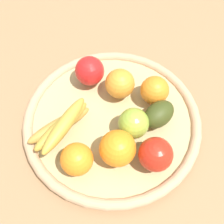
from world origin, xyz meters
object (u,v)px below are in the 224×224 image
at_px(apple_1, 90,71).
at_px(orange_1, 77,159).
at_px(orange_0, 118,148).
at_px(orange_3, 155,90).
at_px(avocado, 159,114).
at_px(apple_0, 156,154).
at_px(orange_2, 120,84).
at_px(banana_bunch, 62,125).
at_px(apple_2, 134,123).

bearing_deg(apple_1, orange_1, -34.50).
height_order(orange_0, orange_3, orange_0).
xyz_separation_m(avocado, orange_0, (0.03, -0.13, 0.01)).
height_order(avocado, orange_1, orange_1).
xyz_separation_m(orange_3, apple_0, (0.14, -0.10, 0.00)).
bearing_deg(orange_0, orange_1, -105.60).
xyz_separation_m(apple_1, orange_2, (0.08, 0.05, -0.00)).
xyz_separation_m(banana_bunch, apple_0, (0.17, 0.15, 0.01)).
relative_size(orange_2, avocado, 0.88).
xyz_separation_m(apple_1, apple_2, (0.19, 0.01, -0.00)).
bearing_deg(apple_0, orange_2, 170.73).
distance_m(orange_0, orange_1, 0.09).
bearing_deg(avocado, apple_2, -95.79).
height_order(orange_2, orange_1, orange_2).
relative_size(apple_1, orange_1, 1.07).
distance_m(avocado, apple_0, 0.11).
xyz_separation_m(orange_1, apple_0, (0.08, 0.15, 0.00)).
height_order(orange_2, banana_bunch, orange_2).
bearing_deg(orange_2, orange_3, 47.10).
bearing_deg(apple_0, banana_bunch, -139.99).
relative_size(avocado, apple_2, 1.18).
relative_size(banana_bunch, orange_1, 2.35).
xyz_separation_m(avocado, apple_0, (0.08, -0.07, 0.01)).
distance_m(avocado, apple_2, 0.07).
xyz_separation_m(orange_2, orange_1, (0.13, -0.19, -0.00)).
bearing_deg(orange_3, apple_1, -140.55).
relative_size(orange_2, orange_3, 1.05).
distance_m(apple_1, banana_bunch, 0.17).
distance_m(banana_bunch, orange_3, 0.25).
distance_m(orange_2, orange_1, 0.22).
xyz_separation_m(apple_1, orange_0, (0.23, -0.05, 0.00)).
bearing_deg(orange_0, apple_0, 50.62).
height_order(orange_2, apple_0, same).
bearing_deg(orange_1, apple_0, 63.03).
xyz_separation_m(orange_2, orange_0, (0.15, -0.10, 0.00)).
relative_size(orange_0, orange_1, 1.13).
bearing_deg(apple_1, avocado, 22.85).
height_order(apple_0, apple_2, apple_0).
distance_m(orange_2, orange_3, 0.09).
bearing_deg(orange_0, orange_3, 118.83).
bearing_deg(apple_1, apple_0, 2.79).
xyz_separation_m(orange_1, orange_3, (-0.07, 0.25, -0.00)).
distance_m(orange_1, apple_0, 0.17).
distance_m(apple_1, orange_1, 0.25).
bearing_deg(apple_2, avocado, 84.21).
relative_size(orange_1, orange_3, 1.00).
bearing_deg(banana_bunch, avocado, 67.22).
bearing_deg(apple_2, apple_1, -175.56).
distance_m(orange_2, orange_0, 0.18).
bearing_deg(avocado, orange_3, 153.94).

